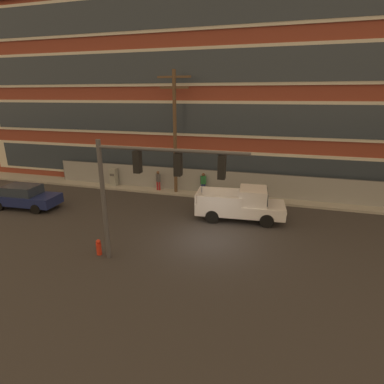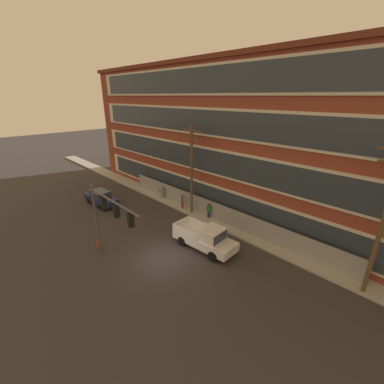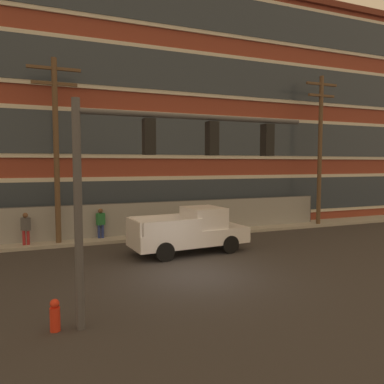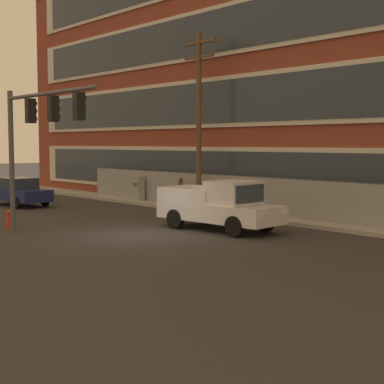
{
  "view_description": "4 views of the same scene",
  "coord_description": "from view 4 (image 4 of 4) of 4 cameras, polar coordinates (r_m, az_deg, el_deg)",
  "views": [
    {
      "loc": [
        2.95,
        -13.81,
        7.24
      ],
      "look_at": [
        -1.86,
        3.17,
        1.53
      ],
      "focal_mm": 28.0,
      "sensor_mm": 36.0,
      "label": 1
    },
    {
      "loc": [
        13.27,
        -9.61,
        11.49
      ],
      "look_at": [
        -2.53,
        5.46,
        3.27
      ],
      "focal_mm": 24.0,
      "sensor_mm": 36.0,
      "label": 2
    },
    {
      "loc": [
        -5.01,
        -12.04,
        3.98
      ],
      "look_at": [
        1.89,
        4.9,
        2.6
      ],
      "focal_mm": 35.0,
      "sensor_mm": 36.0,
      "label": 3
    },
    {
      "loc": [
        17.9,
        -12.77,
        3.46
      ],
      "look_at": [
        0.32,
        2.58,
        1.53
      ],
      "focal_mm": 55.0,
      "sensor_mm": 36.0,
      "label": 4
    }
  ],
  "objects": [
    {
      "name": "sedan_navy",
      "position": [
        34.1,
        -16.51,
        0.06
      ],
      "size": [
        4.61,
        2.03,
        1.56
      ],
      "color": "navy",
      "rests_on": "ground"
    },
    {
      "name": "pickup_truck_white",
      "position": [
        23.31,
        2.91,
        -1.45
      ],
      "size": [
        5.43,
        2.41,
        2.01
      ],
      "color": "silver",
      "rests_on": "ground"
    },
    {
      "name": "fire_hydrant",
      "position": [
        24.95,
        -17.29,
        -2.57
      ],
      "size": [
        0.24,
        0.24,
        0.78
      ],
      "color": "red",
      "rests_on": "ground"
    },
    {
      "name": "chain_link_fence",
      "position": [
        28.37,
        5.0,
        -0.32
      ],
      "size": [
        26.19,
        0.06,
        1.91
      ],
      "color": "gray",
      "rests_on": "ground"
    },
    {
      "name": "pedestrian_by_fence",
      "position": [
        30.91,
        -1.1,
        0.12
      ],
      "size": [
        0.45,
        0.45,
        1.69
      ],
      "color": "maroon",
      "rests_on": "ground"
    },
    {
      "name": "sidewalk_building_side",
      "position": [
        27.2,
        7.27,
        -2.44
      ],
      "size": [
        80.0,
        1.89,
        0.16
      ],
      "primitive_type": "cube",
      "color": "#9E9B93",
      "rests_on": "ground"
    },
    {
      "name": "electrical_cabinet",
      "position": [
        34.18,
        -5.19,
        0.24
      ],
      "size": [
        0.56,
        0.48,
        1.58
      ],
      "color": "#939993",
      "rests_on": "ground"
    },
    {
      "name": "pedestrian_near_cabinet",
      "position": [
        28.56,
        3.98,
        -0.27
      ],
      "size": [
        0.46,
        0.37,
        1.69
      ],
      "color": "navy",
      "rests_on": "ground"
    },
    {
      "name": "brick_mill_building",
      "position": [
        32.6,
        14.26,
        11.56
      ],
      "size": [
        48.15,
        11.45,
        14.81
      ],
      "color": "brown",
      "rests_on": "ground"
    },
    {
      "name": "traffic_signal_mast",
      "position": [
        22.28,
        -14.92,
        6.14
      ],
      "size": [
        6.37,
        0.43,
        5.51
      ],
      "color": "#4C4C51",
      "rests_on": "ground"
    },
    {
      "name": "ground_plane",
      "position": [
        22.26,
        -5.58,
        -4.23
      ],
      "size": [
        160.0,
        160.0,
        0.0
      ],
      "primitive_type": "plane",
      "color": "#333030"
    },
    {
      "name": "utility_pole_near_corner",
      "position": [
        29.74,
        0.67,
        7.59
      ],
      "size": [
        2.43,
        0.26,
        8.96
      ],
      "color": "brown",
      "rests_on": "ground"
    }
  ]
}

